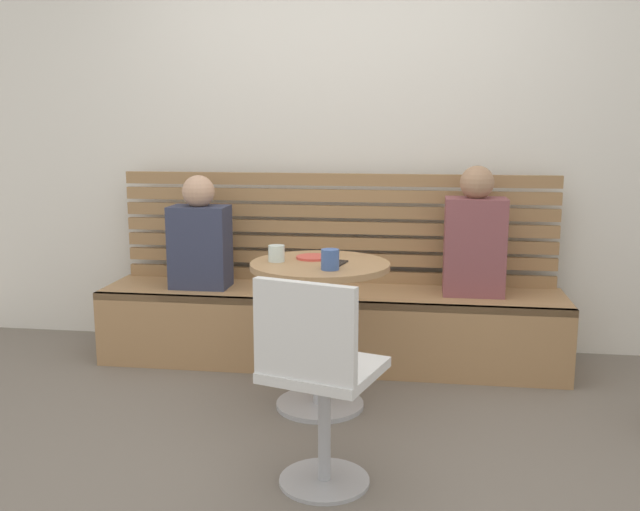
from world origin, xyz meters
name	(u,v)px	position (x,y,z in m)	size (l,w,h in m)	color
ground	(294,454)	(0.00, 0.00, 0.00)	(8.00, 8.00, 0.00)	#70665B
back_wall	(340,116)	(0.00, 1.64, 1.45)	(5.20, 0.10, 2.90)	silver
booth_bench	(330,327)	(0.00, 1.20, 0.22)	(2.70, 0.52, 0.44)	#A87C51
booth_backrest	(335,228)	(0.00, 1.44, 0.78)	(2.65, 0.04, 0.67)	#9A7249
cafe_table	(320,307)	(0.04, 0.53, 0.52)	(0.68, 0.68, 0.74)	#ADADB2
white_chair	(317,376)	(0.14, -0.28, 0.46)	(0.50, 0.50, 0.85)	#ADADB2
person_adult	(475,238)	(0.82, 1.23, 0.77)	(0.34, 0.22, 0.73)	brown
person_child_left	(200,238)	(-0.78, 1.18, 0.74)	(0.34, 0.22, 0.67)	#333851
cup_mug_blue	(330,260)	(0.11, 0.37, 0.79)	(0.08, 0.08, 0.10)	#3D5B9E
cup_glass_short	(277,253)	(-0.18, 0.53, 0.78)	(0.08, 0.08, 0.08)	silver
plate_small	(313,257)	(-0.01, 0.63, 0.75)	(0.17, 0.17, 0.01)	#DB4C42
phone_on_table	(337,263)	(0.12, 0.51, 0.74)	(0.07, 0.14, 0.01)	black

